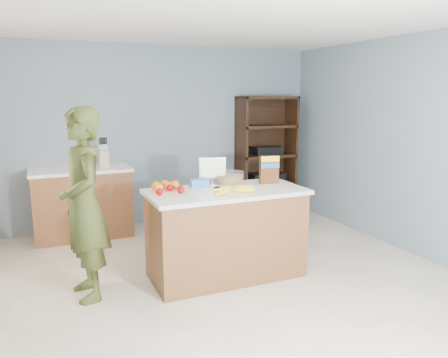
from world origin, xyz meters
name	(u,v)px	position (x,y,z in m)	size (l,w,h in m)	color
floor	(238,287)	(0.00, 0.00, 0.00)	(4.50, 5.00, 0.02)	beige
walls	(239,114)	(0.00, 0.00, 1.65)	(4.52, 5.02, 2.51)	gray
counter_peninsula	(226,237)	(0.00, 0.30, 0.42)	(1.56, 0.76, 0.90)	brown
back_cabinet	(82,203)	(-1.20, 2.20, 0.45)	(1.24, 0.62, 0.90)	brown
shelving_unit	(265,158)	(1.55, 2.35, 0.86)	(0.90, 0.40, 1.80)	black
person	(84,205)	(-1.35, 0.38, 0.87)	(0.63, 0.41, 1.73)	#3B431A
knife_block	(104,159)	(-0.91, 2.13, 1.02)	(0.12, 0.10, 0.31)	tan
envelopes	(219,188)	(-0.04, 0.40, 0.90)	(0.37, 0.19, 0.00)	white
bananas	(234,190)	(0.02, 0.17, 0.92)	(0.50, 0.27, 0.05)	yellow
apples	(173,190)	(-0.53, 0.37, 0.93)	(0.29, 0.21, 0.07)	#900708
oranges	(166,186)	(-0.55, 0.53, 0.94)	(0.27, 0.23, 0.08)	orange
blue_carton	(199,183)	(-0.20, 0.53, 0.94)	(0.18, 0.12, 0.08)	blue
salad_bowl	(230,178)	(0.15, 0.55, 0.96)	(0.30, 0.30, 0.13)	#267219
tv	(212,169)	(-0.02, 0.62, 1.06)	(0.28, 0.12, 0.28)	silver
cereal_box	(269,167)	(0.54, 0.40, 1.07)	(0.21, 0.11, 0.30)	#592B14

